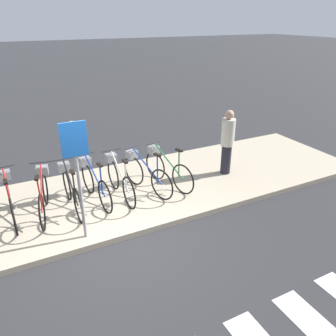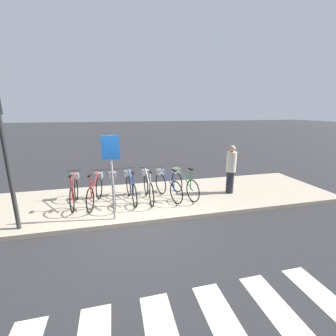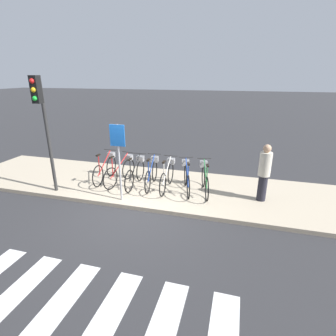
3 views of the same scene
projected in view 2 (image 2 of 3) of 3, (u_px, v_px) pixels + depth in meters
The scene contains 11 objects.
ground_plane at pixel (137, 226), 5.95m from camera, with size 120.00×120.00×0.00m, color #2D2D30.
sidewalk at pixel (132, 201), 7.46m from camera, with size 13.98×3.23×0.12m.
parked_bicycle_0 at pixel (74, 190), 6.90m from camera, with size 0.46×1.75×1.07m.
parked_bicycle_1 at pixel (96, 190), 6.96m from camera, with size 0.51×1.72×1.07m.
parked_bicycle_2 at pixel (114, 189), 7.05m from camera, with size 0.46×1.75×1.07m.
parked_bicycle_3 at pixel (131, 187), 7.25m from camera, with size 0.46×1.74×1.07m.
parked_bicycle_4 at pixel (148, 186), 7.32m from camera, with size 0.46×1.75×1.07m.
parked_bicycle_5 at pixel (167, 184), 7.47m from camera, with size 0.64×1.68×1.07m.
parked_bicycle_6 at pixel (183, 183), 7.62m from camera, with size 0.58×1.70×1.07m.
pedestrian at pixel (231, 168), 7.81m from camera, with size 0.34×0.34×1.70m.
sign_post at pixel (111, 164), 5.68m from camera, with size 0.44×0.07×2.26m.
Camera 2 is at (-0.49, -5.43, 2.96)m, focal length 24.00 mm.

